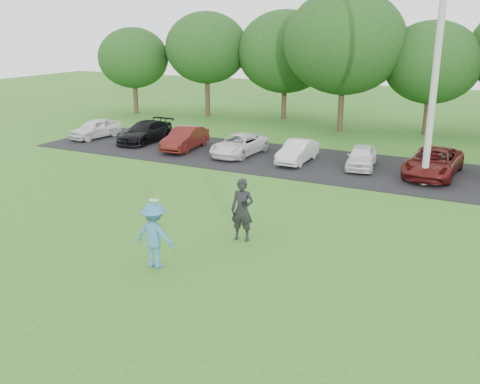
{
  "coord_description": "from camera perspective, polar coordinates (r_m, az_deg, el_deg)",
  "views": [
    {
      "loc": [
        7.47,
        -11.33,
        6.51
      ],
      "look_at": [
        0.0,
        3.5,
        1.3
      ],
      "focal_mm": 40.0,
      "sensor_mm": 36.0,
      "label": 1
    }
  ],
  "objects": [
    {
      "name": "utility_pole",
      "position": [
        23.17,
        20.27,
        13.16
      ],
      "size": [
        0.28,
        0.28,
        10.41
      ],
      "primitive_type": "cylinder",
      "color": "#AFAFA9",
      "rests_on": "ground"
    },
    {
      "name": "frisbee_player",
      "position": [
        15.02,
        -9.09,
        -4.57
      ],
      "size": [
        1.24,
        0.74,
        2.06
      ],
      "color": "teal",
      "rests_on": "ground"
    },
    {
      "name": "tree_row",
      "position": [
        34.65,
        17.33,
        14.02
      ],
      "size": [
        42.39,
        9.85,
        8.64
      ],
      "color": "#38281C",
      "rests_on": "ground"
    },
    {
      "name": "ground",
      "position": [
        15.05,
        -6.07,
        -8.31
      ],
      "size": [
        100.0,
        100.0,
        0.0
      ],
      "primitive_type": "plane",
      "color": "#307120",
      "rests_on": "ground"
    },
    {
      "name": "parking_lot",
      "position": [
        26.27,
        9.37,
        2.87
      ],
      "size": [
        32.0,
        6.5,
        0.03
      ],
      "primitive_type": "cube",
      "color": "black",
      "rests_on": "ground"
    },
    {
      "name": "parked_cars",
      "position": [
        26.19,
        9.21,
        4.15
      ],
      "size": [
        30.44,
        4.92,
        1.23
      ],
      "color": "white",
      "rests_on": "parking_lot"
    },
    {
      "name": "camera_bystander",
      "position": [
        16.64,
        0.24,
        -1.92
      ],
      "size": [
        0.79,
        0.57,
        2.0
      ],
      "color": "black",
      "rests_on": "ground"
    }
  ]
}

